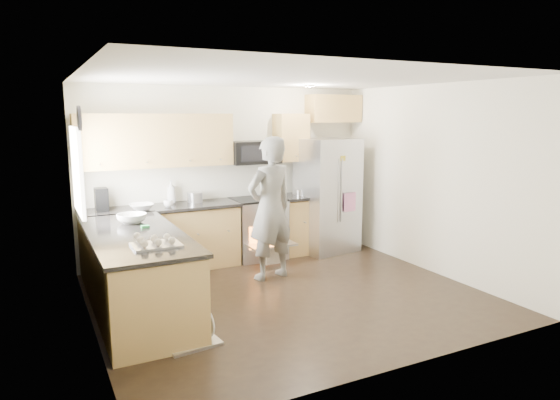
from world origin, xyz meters
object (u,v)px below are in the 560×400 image
refrigerator (327,195)px  person (270,209)px  stove_range (258,214)px  dish_rack (191,335)px

refrigerator → person: (-1.42, -0.83, 0.05)m
stove_range → refrigerator: size_ratio=0.99×
person → refrigerator: bearing=-161.6°
refrigerator → person: person is taller
refrigerator → dish_rack: refrigerator is taller
dish_rack → refrigerator: bearing=37.5°
refrigerator → dish_rack: (-2.96, -2.27, -0.82)m
refrigerator → stove_range: bearing=164.7°
refrigerator → dish_rack: size_ratio=3.33×
stove_range → dish_rack: 3.07m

